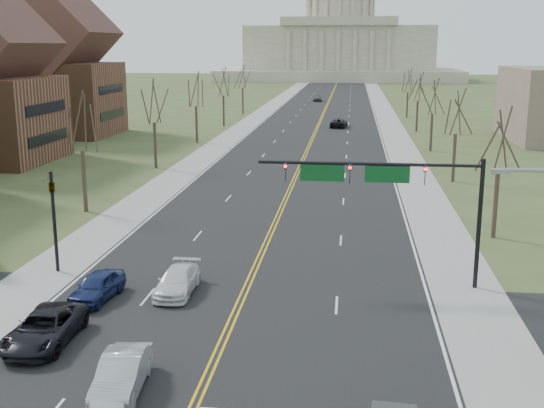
% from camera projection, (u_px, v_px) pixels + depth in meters
% --- Properties ---
extents(ground, '(600.00, 600.00, 0.00)m').
position_uv_depth(ground, '(198.00, 397.00, 25.89)').
color(ground, '#3E4E27').
rests_on(ground, ground).
extents(road, '(20.00, 380.00, 0.01)m').
position_uv_depth(road, '(323.00, 114.00, 132.27)').
color(road, black).
rests_on(road, ground).
extents(cross_road, '(120.00, 14.00, 0.01)m').
position_uv_depth(cross_road, '(227.00, 332.00, 31.69)').
color(cross_road, black).
rests_on(cross_road, ground).
extents(sidewalk_left, '(4.00, 380.00, 0.03)m').
position_uv_depth(sidewalk_left, '(262.00, 113.00, 133.63)').
color(sidewalk_left, gray).
rests_on(sidewalk_left, ground).
extents(sidewalk_right, '(4.00, 380.00, 0.03)m').
position_uv_depth(sidewalk_right, '(386.00, 115.00, 130.91)').
color(sidewalk_right, gray).
rests_on(sidewalk_right, ground).
extents(center_line, '(0.42, 380.00, 0.01)m').
position_uv_depth(center_line, '(323.00, 114.00, 132.27)').
color(center_line, gold).
rests_on(center_line, road).
extents(edge_line_left, '(0.15, 380.00, 0.01)m').
position_uv_depth(edge_line_left, '(273.00, 113.00, 133.38)').
color(edge_line_left, silver).
rests_on(edge_line_left, road).
extents(edge_line_right, '(0.15, 380.00, 0.01)m').
position_uv_depth(edge_line_right, '(374.00, 114.00, 131.16)').
color(edge_line_right, silver).
rests_on(edge_line_right, road).
extents(capitol, '(90.00, 60.00, 50.00)m').
position_uv_depth(capitol, '(339.00, 42.00, 264.35)').
color(capitol, beige).
rests_on(capitol, ground).
extents(signal_mast, '(12.12, 0.44, 7.20)m').
position_uv_depth(signal_mast, '(386.00, 183.00, 36.79)').
color(signal_mast, black).
rests_on(signal_mast, ground).
extents(signal_left, '(0.32, 0.36, 6.00)m').
position_uv_depth(signal_left, '(53.00, 210.00, 39.40)').
color(signal_left, black).
rests_on(signal_left, ground).
extents(tree_r_0, '(3.74, 3.74, 8.50)m').
position_uv_depth(tree_r_0, '(500.00, 144.00, 45.85)').
color(tree_r_0, '#3B2A23').
rests_on(tree_r_0, ground).
extents(tree_l_0, '(3.96, 3.96, 9.00)m').
position_uv_depth(tree_l_0, '(81.00, 125.00, 53.14)').
color(tree_l_0, '#3B2A23').
rests_on(tree_l_0, ground).
extents(tree_r_1, '(3.74, 3.74, 8.50)m').
position_uv_depth(tree_r_1, '(457.00, 115.00, 65.20)').
color(tree_r_1, '#3B2A23').
rests_on(tree_r_1, ground).
extents(tree_l_1, '(3.96, 3.96, 9.00)m').
position_uv_depth(tree_l_1, '(154.00, 104.00, 72.48)').
color(tree_l_1, '#3B2A23').
rests_on(tree_l_1, ground).
extents(tree_r_2, '(3.74, 3.74, 8.50)m').
position_uv_depth(tree_r_2, '(433.00, 99.00, 84.54)').
color(tree_r_2, '#3B2A23').
rests_on(tree_r_2, ground).
extents(tree_l_2, '(3.96, 3.96, 9.00)m').
position_uv_depth(tree_l_2, '(196.00, 91.00, 91.83)').
color(tree_l_2, '#3B2A23').
rests_on(tree_l_2, ground).
extents(tree_r_3, '(3.74, 3.74, 8.50)m').
position_uv_depth(tree_r_3, '(418.00, 89.00, 103.88)').
color(tree_r_3, '#3B2A23').
rests_on(tree_r_3, ground).
extents(tree_l_3, '(3.96, 3.96, 9.00)m').
position_uv_depth(tree_l_3, '(223.00, 83.00, 111.17)').
color(tree_l_3, '#3B2A23').
rests_on(tree_l_3, ground).
extents(tree_r_4, '(3.74, 3.74, 8.50)m').
position_uv_depth(tree_r_4, '(408.00, 82.00, 123.22)').
color(tree_r_4, '#3B2A23').
rests_on(tree_r_4, ground).
extents(tree_l_4, '(3.96, 3.96, 9.00)m').
position_uv_depth(tree_l_4, '(243.00, 78.00, 130.51)').
color(tree_l_4, '#3B2A23').
rests_on(tree_l_4, ground).
extents(bldg_left_far, '(17.10, 14.28, 23.25)m').
position_uv_depth(bldg_left_far, '(54.00, 70.00, 99.58)').
color(bldg_left_far, brown).
rests_on(bldg_left_far, ground).
extents(car_sb_inner_lead, '(1.95, 4.61, 1.48)m').
position_uv_depth(car_sb_inner_lead, '(122.00, 374.00, 26.08)').
color(car_sb_inner_lead, '#AEB2B7').
rests_on(car_sb_inner_lead, road).
extents(car_sb_outer_lead, '(2.55, 5.32, 1.46)m').
position_uv_depth(car_sb_outer_lead, '(45.00, 328.00, 30.35)').
color(car_sb_outer_lead, black).
rests_on(car_sb_outer_lead, road).
extents(car_sb_inner_second, '(1.87, 4.59, 1.33)m').
position_uv_depth(car_sb_inner_second, '(177.00, 281.00, 36.58)').
color(car_sb_inner_second, silver).
rests_on(car_sb_inner_second, road).
extents(car_sb_outer_second, '(2.14, 4.36, 1.43)m').
position_uv_depth(car_sb_outer_second, '(97.00, 286.00, 35.64)').
color(car_sb_outer_second, navy).
rests_on(car_sb_outer_second, road).
extents(car_far_nb, '(2.88, 5.46, 1.46)m').
position_uv_depth(car_far_nb, '(339.00, 123.00, 110.61)').
color(car_far_nb, black).
rests_on(car_far_nb, road).
extents(car_far_sb, '(2.52, 5.09, 1.67)m').
position_uv_depth(car_far_sb, '(317.00, 98.00, 161.99)').
color(car_far_sb, '#54565C').
rests_on(car_far_sb, road).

